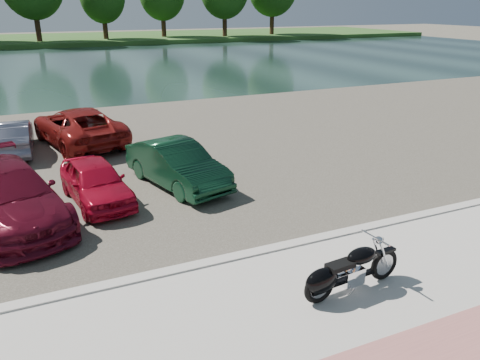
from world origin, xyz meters
name	(u,v)px	position (x,y,z in m)	size (l,w,h in m)	color
ground	(334,295)	(0.00, 0.00, 0.00)	(200.00, 200.00, 0.00)	#595447
promenade	(367,323)	(0.00, -1.00, 0.05)	(60.00, 6.00, 0.10)	#B9B5AE
kerb	(285,247)	(0.00, 2.00, 0.07)	(60.00, 0.30, 0.14)	#B9B5AE
parking_lot	(175,147)	(0.00, 11.00, 0.02)	(60.00, 18.00, 0.04)	#3E3A32
river	(86,65)	(0.00, 40.00, 0.00)	(120.00, 40.00, 0.00)	#192D29
far_bank	(60,39)	(0.00, 72.00, 0.30)	(120.00, 24.00, 0.60)	#2A4B1A
motorcycle	(345,272)	(0.11, -0.12, 0.56)	(2.33, 0.75, 1.05)	black
car_3	(7,196)	(-5.85, 6.08, 0.81)	(2.14, 5.27, 1.53)	#580C1E
car_4	(96,182)	(-3.60, 6.62, 0.65)	(1.45, 3.59, 1.22)	#B00B26
car_5	(177,164)	(-1.10, 6.94, 0.73)	(1.45, 4.17, 1.37)	#0D301D
car_9	(12,137)	(-5.82, 12.70, 0.67)	(1.34, 3.84, 1.27)	slate
car_10	(79,126)	(-3.39, 12.94, 0.79)	(2.48, 5.37, 1.49)	maroon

